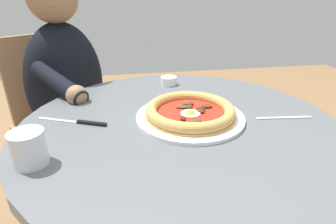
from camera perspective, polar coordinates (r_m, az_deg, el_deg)
dining_table at (r=0.84m, az=2.34°, el=-10.79°), size 0.89×0.89×0.74m
pizza_on_plate at (r=0.77m, az=4.72°, el=-0.10°), size 0.31×0.31×0.04m
water_glass at (r=0.63m, az=-27.28°, el=-7.22°), size 0.07×0.07×0.08m
steak_knife at (r=0.78m, az=-17.81°, el=-2.08°), size 0.20×0.09×0.01m
ramekin_capers at (r=1.05m, az=0.14°, el=6.70°), size 0.06×0.06×0.03m
fork_utensil at (r=0.84m, az=23.33°, el=-1.12°), size 0.16×0.03×0.00m
diner_person at (r=1.33m, az=-19.49°, el=-2.37°), size 0.44×0.58×1.15m
cafe_chair_diner at (r=1.44m, az=-22.37°, el=0.54°), size 0.56×0.56×0.89m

